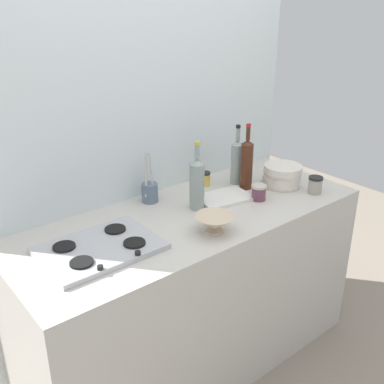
% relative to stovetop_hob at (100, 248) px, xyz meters
% --- Properties ---
extents(ground_plane, '(6.00, 6.00, 0.00)m').
position_rel_stovetop_hob_xyz_m(ground_plane, '(0.52, 0.02, -0.91)').
color(ground_plane, gray).
rests_on(ground_plane, ground).
extents(counter_block, '(1.80, 0.70, 0.90)m').
position_rel_stovetop_hob_xyz_m(counter_block, '(0.52, 0.02, -0.46)').
color(counter_block, beige).
rests_on(counter_block, ground).
extents(backsplash_panel, '(1.90, 0.06, 2.43)m').
position_rel_stovetop_hob_xyz_m(backsplash_panel, '(0.52, 0.40, 0.30)').
color(backsplash_panel, silver).
rests_on(backsplash_panel, ground).
extents(stovetop_hob, '(0.49, 0.35, 0.04)m').
position_rel_stovetop_hob_xyz_m(stovetop_hob, '(0.00, 0.00, 0.00)').
color(stovetop_hob, '#B2B2B7').
rests_on(stovetop_hob, counter_block).
extents(plate_stack, '(0.22, 0.22, 0.12)m').
position_rel_stovetop_hob_xyz_m(plate_stack, '(1.14, -0.01, 0.05)').
color(plate_stack, silver).
rests_on(plate_stack, counter_block).
extents(wine_bottle_leftmost, '(0.07, 0.07, 0.37)m').
position_rel_stovetop_hob_xyz_m(wine_bottle_leftmost, '(0.96, 0.09, 0.13)').
color(wine_bottle_leftmost, '#472314').
rests_on(wine_bottle_leftmost, counter_block).
extents(wine_bottle_mid_left, '(0.07, 0.07, 0.35)m').
position_rel_stovetop_hob_xyz_m(wine_bottle_mid_left, '(0.58, 0.06, 0.12)').
color(wine_bottle_mid_left, gray).
rests_on(wine_bottle_mid_left, counter_block).
extents(wine_bottle_mid_right, '(0.07, 0.07, 0.34)m').
position_rel_stovetop_hob_xyz_m(wine_bottle_mid_right, '(0.97, 0.18, 0.12)').
color(wine_bottle_mid_right, gray).
rests_on(wine_bottle_mid_right, counter_block).
extents(mixing_bowl, '(0.18, 0.18, 0.08)m').
position_rel_stovetop_hob_xyz_m(mixing_bowl, '(0.48, -0.18, 0.03)').
color(mixing_bowl, beige).
rests_on(mixing_bowl, counter_block).
extents(utensil_crock, '(0.08, 0.08, 0.27)m').
position_rel_stovetop_hob_xyz_m(utensil_crock, '(0.44, 0.28, 0.05)').
color(utensil_crock, slate).
rests_on(utensil_crock, counter_block).
extents(condiment_jar_front, '(0.06, 0.06, 0.08)m').
position_rel_stovetop_hob_xyz_m(condiment_jar_front, '(0.81, 0.26, 0.03)').
color(condiment_jar_front, gold).
rests_on(condiment_jar_front, counter_block).
extents(condiment_jar_rear, '(0.08, 0.08, 0.08)m').
position_rel_stovetop_hob_xyz_m(condiment_jar_rear, '(0.90, -0.06, 0.03)').
color(condiment_jar_rear, '#66384C').
rests_on(condiment_jar_rear, counter_block).
extents(condiment_jar_spare, '(0.08, 0.08, 0.09)m').
position_rel_stovetop_hob_xyz_m(condiment_jar_spare, '(1.20, -0.19, 0.03)').
color(condiment_jar_spare, '#9E998C').
rests_on(condiment_jar_spare, counter_block).
extents(cutting_board, '(0.31, 0.24, 0.02)m').
position_rel_stovetop_hob_xyz_m(cutting_board, '(0.76, 0.06, -0.00)').
color(cutting_board, silver).
rests_on(cutting_board, counter_block).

